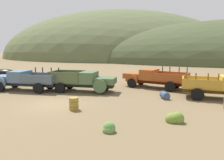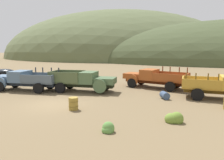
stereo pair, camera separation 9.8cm
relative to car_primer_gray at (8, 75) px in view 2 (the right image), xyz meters
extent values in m
plane|color=brown|center=(10.90, -7.85, -0.82)|extent=(300.00, 300.00, 0.00)
ellipsoid|color=#56603D|center=(-5.28, 72.86, -0.82)|extent=(101.10, 80.09, 40.13)
cube|color=slate|center=(-0.13, -0.03, -0.14)|extent=(4.80, 2.72, 0.68)
ellipsoid|color=black|center=(-0.40, -0.09, 0.46)|extent=(2.64, 2.02, 0.57)
ellipsoid|color=slate|center=(1.85, 0.43, -0.07)|extent=(1.28, 1.58, 0.61)
cylinder|color=black|center=(1.43, -0.56, -0.48)|extent=(0.71, 0.35, 0.68)
cylinder|color=black|center=(1.04, 1.13, -0.48)|extent=(0.71, 0.35, 0.68)
cylinder|color=black|center=(-1.69, 0.50, -0.48)|extent=(0.71, 0.35, 0.68)
cube|color=#262D39|center=(5.69, -3.97, -0.16)|extent=(6.22, 1.43, 0.36)
cube|color=slate|center=(3.43, -4.13, 0.30)|extent=(2.07, 1.90, 0.55)
cylinder|color=slate|center=(3.61, -3.07, -0.06)|extent=(1.21, 0.27, 1.20)
cylinder|color=slate|center=(3.76, -5.16, -0.06)|extent=(1.21, 0.27, 1.20)
cube|color=slate|center=(5.11, -4.01, 0.55)|extent=(1.57, 2.13, 1.05)
cube|color=black|center=(4.47, -4.06, 0.76)|extent=(0.17, 1.72, 0.59)
cube|color=#4D5B67|center=(7.37, -3.85, 0.08)|extent=(3.26, 2.34, 0.12)
cube|color=#4D5B67|center=(7.30, -2.79, 0.49)|extent=(3.11, 0.32, 0.70)
cube|color=#4D5B67|center=(7.45, -4.91, 0.49)|extent=(3.11, 0.32, 0.70)
cube|color=#4D5B67|center=(8.86, -3.74, 0.49)|extent=(0.25, 2.12, 0.70)
cube|color=#262D39|center=(8.54, -2.70, 1.09)|extent=(0.09, 0.09, 0.50)
cube|color=#262D39|center=(7.76, -2.76, 1.09)|extent=(0.09, 0.09, 0.50)
cube|color=#262D39|center=(6.83, -2.83, 1.09)|extent=(0.09, 0.09, 0.50)
cube|color=#262D39|center=(6.05, -2.88, 1.09)|extent=(0.09, 0.09, 0.50)
cylinder|color=black|center=(3.60, -3.01, -0.34)|extent=(0.98, 0.35, 0.96)
cylinder|color=black|center=(3.76, -5.22, -0.34)|extent=(0.98, 0.35, 0.96)
cylinder|color=black|center=(7.55, -2.73, -0.34)|extent=(0.98, 0.35, 0.96)
cylinder|color=black|center=(7.71, -4.93, -0.34)|extent=(0.98, 0.35, 0.96)
cube|color=#232B1B|center=(11.26, -3.04, -0.16)|extent=(5.81, 1.34, 0.36)
cube|color=#47603D|center=(13.38, -2.91, 0.30)|extent=(1.92, 1.87, 0.55)
cube|color=#B7B2A8|center=(14.23, -2.86, 0.27)|extent=(0.15, 1.22, 0.44)
cylinder|color=#47603D|center=(13.20, -3.97, -0.06)|extent=(1.21, 0.25, 1.20)
cylinder|color=#47603D|center=(13.08, -1.88, -0.06)|extent=(1.21, 0.25, 1.20)
cube|color=#47603D|center=(11.81, -3.00, 0.55)|extent=(1.45, 2.11, 1.05)
cube|color=black|center=(12.41, -2.97, 0.76)|extent=(0.15, 1.72, 0.59)
cube|color=#495735|center=(9.69, -3.13, 0.08)|extent=(3.03, 2.29, 0.12)
cube|color=#495735|center=(9.75, -4.19, 0.62)|extent=(2.91, 0.27, 0.95)
cube|color=#495735|center=(9.63, -2.07, 0.62)|extent=(2.91, 0.27, 0.95)
cube|color=#495735|center=(8.30, -3.22, 0.62)|extent=(0.23, 2.12, 0.95)
cylinder|color=black|center=(13.08, -1.82, -0.34)|extent=(0.98, 0.34, 0.96)
cylinder|color=black|center=(9.51, -4.25, -0.34)|extent=(0.98, 0.34, 0.96)
cylinder|color=black|center=(9.38, -2.04, -0.34)|extent=(0.98, 0.34, 0.96)
cube|color=#51220D|center=(17.56, 0.72, -0.16)|extent=(6.23, 2.75, 0.36)
cube|color=#A34C1E|center=(15.37, 1.37, 0.30)|extent=(2.39, 2.30, 0.55)
cube|color=#B7B2A8|center=(14.49, 1.63, 0.27)|extent=(0.43, 1.22, 0.44)
cylinder|color=#A34C1E|center=(15.93, 2.33, -0.06)|extent=(1.20, 0.51, 1.20)
cylinder|color=#A34C1E|center=(15.31, 0.26, -0.06)|extent=(1.20, 0.51, 1.20)
cube|color=#A34C1E|center=(16.99, 0.88, 0.55)|extent=(1.97, 2.41, 1.05)
cube|color=black|center=(16.37, 1.07, 0.76)|extent=(0.55, 1.71, 0.59)
cube|color=#97471E|center=(19.18, 0.23, 0.08)|extent=(3.62, 2.98, 0.12)
cube|color=#97471E|center=(19.49, 1.28, 0.49)|extent=(3.03, 0.99, 0.70)
cube|color=#97471E|center=(18.87, -0.81, 0.49)|extent=(3.03, 0.99, 0.70)
cube|color=#97471E|center=(20.62, -0.20, 0.49)|extent=(0.72, 2.12, 0.70)
cube|color=#51220D|center=(20.69, 0.92, 1.09)|extent=(0.10, 0.10, 0.50)
cube|color=#51220D|center=(19.94, 1.14, 1.09)|extent=(0.10, 0.10, 0.50)
cube|color=#51220D|center=(19.04, 1.41, 1.09)|extent=(0.10, 0.10, 0.50)
cube|color=#51220D|center=(18.29, 1.63, 1.09)|extent=(0.10, 0.10, 0.50)
cylinder|color=black|center=(15.94, 2.38, -0.34)|extent=(1.00, 0.54, 0.96)
cylinder|color=black|center=(15.29, 0.20, -0.34)|extent=(1.00, 0.54, 0.96)
cylinder|color=black|center=(19.76, 1.25, -0.34)|extent=(1.00, 0.54, 0.96)
cylinder|color=black|center=(19.11, -0.93, -0.34)|extent=(1.00, 0.54, 0.96)
cube|color=brown|center=(23.06, -2.86, -0.16)|extent=(5.76, 1.36, 0.36)
cube|color=#B5882D|center=(21.51, -2.76, 0.08)|extent=(3.01, 2.31, 0.12)
cube|color=#B5882D|center=(21.44, -3.83, 0.49)|extent=(2.88, 0.28, 0.70)
cube|color=#B5882D|center=(21.57, -1.70, 0.49)|extent=(2.88, 0.28, 0.70)
cube|color=#B5882D|center=(20.13, -2.68, 0.49)|extent=(0.24, 2.14, 0.70)
cube|color=brown|center=(20.29, -3.76, 1.09)|extent=(0.08, 0.08, 0.50)
cube|color=brown|center=(21.01, -3.80, 1.09)|extent=(0.08, 0.08, 0.50)
cube|color=brown|center=(21.87, -3.86, 1.09)|extent=(0.08, 0.08, 0.50)
cube|color=brown|center=(22.59, -3.90, 1.09)|extent=(0.08, 0.08, 0.50)
cylinder|color=black|center=(21.19, -3.86, -0.34)|extent=(0.98, 0.34, 0.96)
cylinder|color=black|center=(21.34, -1.64, -0.34)|extent=(0.98, 0.34, 0.96)
cylinder|color=olive|center=(13.00, -8.73, -0.40)|extent=(0.61, 0.61, 0.83)
torus|color=brown|center=(13.00, -8.73, -0.23)|extent=(0.65, 0.65, 0.03)
torus|color=brown|center=(13.00, -8.73, -0.57)|extent=(0.65, 0.65, 0.03)
cylinder|color=#384C6B|center=(18.73, -3.95, -0.53)|extent=(0.87, 1.01, 0.57)
ellipsoid|color=#3D702D|center=(7.66, -0.12, -0.61)|extent=(1.03, 0.93, 0.74)
ellipsoid|color=#3D702D|center=(7.81, -0.15, -0.61)|extent=(0.95, 0.86, 0.76)
ellipsoid|color=#3D702D|center=(7.56, -0.18, -0.58)|extent=(1.01, 0.91, 0.86)
ellipsoid|color=#5B8E42|center=(16.25, -11.79, -0.71)|extent=(0.51, 0.46, 0.39)
ellipsoid|color=#5B8E42|center=(16.31, -11.71, -0.63)|extent=(0.61, 0.55, 0.66)
ellipsoid|color=#5B8E42|center=(16.33, -11.81, -0.70)|extent=(0.49, 0.44, 0.43)
ellipsoid|color=olive|center=(19.55, -9.44, -0.60)|extent=(0.72, 0.65, 0.77)
ellipsoid|color=olive|center=(19.36, -9.48, -0.68)|extent=(0.66, 0.60, 0.49)
ellipsoid|color=olive|center=(19.27, -9.46, -0.63)|extent=(0.74, 0.67, 0.66)
camera|label=1|loc=(19.04, -21.13, 3.22)|focal=33.89mm
camera|label=2|loc=(19.13, -21.11, 3.22)|focal=33.89mm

